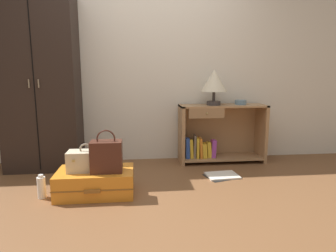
# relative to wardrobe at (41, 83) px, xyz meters

# --- Properties ---
(ground_plane) EXTENTS (9.00, 9.00, 0.00)m
(ground_plane) POSITION_rel_wardrobe_xyz_m (1.19, -1.20, -1.02)
(ground_plane) COLOR brown
(back_wall) EXTENTS (6.40, 0.10, 2.60)m
(back_wall) POSITION_rel_wardrobe_xyz_m (1.19, 0.30, 0.28)
(back_wall) COLOR silver
(back_wall) RESTS_ON ground_plane
(wardrobe) EXTENTS (0.83, 0.47, 2.04)m
(wardrobe) POSITION_rel_wardrobe_xyz_m (0.00, 0.00, 0.00)
(wardrobe) COLOR black
(wardrobe) RESTS_ON ground_plane
(bookshelf) EXTENTS (1.09, 0.36, 0.74)m
(bookshelf) POSITION_rel_wardrobe_xyz_m (2.13, 0.06, -0.66)
(bookshelf) COLOR #A37A51
(bookshelf) RESTS_ON ground_plane
(table_lamp) EXTENTS (0.32, 0.32, 0.44)m
(table_lamp) POSITION_rel_wardrobe_xyz_m (2.05, 0.02, 0.01)
(table_lamp) COLOR #3D3838
(table_lamp) RESTS_ON bookshelf
(bowl) EXTENTS (0.15, 0.15, 0.06)m
(bowl) POSITION_rel_wardrobe_xyz_m (2.41, 0.06, -0.25)
(bowl) COLOR slate
(bowl) RESTS_ON bookshelf
(suitcase_large) EXTENTS (0.71, 0.45, 0.23)m
(suitcase_large) POSITION_rel_wardrobe_xyz_m (0.70, -0.86, -0.90)
(suitcase_large) COLOR orange
(suitcase_large) RESTS_ON ground_plane
(train_case) EXTENTS (0.33, 0.20, 0.26)m
(train_case) POSITION_rel_wardrobe_xyz_m (0.62, -0.86, -0.69)
(train_case) COLOR beige
(train_case) RESTS_ON suitcase_large
(handbag) EXTENTS (0.28, 0.18, 0.39)m
(handbag) POSITION_rel_wardrobe_xyz_m (0.81, -0.91, -0.64)
(handbag) COLOR #472319
(handbag) RESTS_ON suitcase_large
(bottle) EXTENTS (0.07, 0.07, 0.22)m
(bottle) POSITION_rel_wardrobe_xyz_m (0.22, -0.90, -0.91)
(bottle) COLOR white
(bottle) RESTS_ON ground_plane
(open_book_on_floor) EXTENTS (0.42, 0.37, 0.02)m
(open_book_on_floor) POSITION_rel_wardrobe_xyz_m (2.02, -0.52, -1.01)
(open_book_on_floor) COLOR white
(open_book_on_floor) RESTS_ON ground_plane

